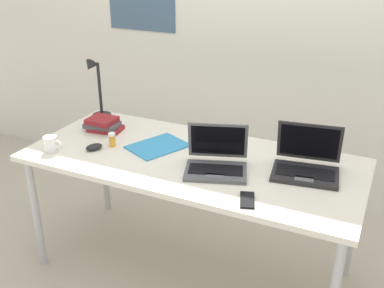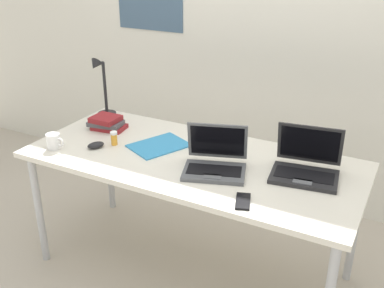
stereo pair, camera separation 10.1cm
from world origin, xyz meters
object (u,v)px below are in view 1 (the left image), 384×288
at_px(computer_mouse, 94,147).
at_px(paper_folder_by_keyboard, 158,146).
at_px(desk_lamp, 96,89).
at_px(coffee_mug, 51,144).
at_px(laptop_front_left, 216,162).
at_px(laptop_back_right, 306,164).
at_px(book_stack, 103,124).
at_px(pill_bottle, 112,139).
at_px(cell_phone, 247,200).

distance_m(computer_mouse, paper_folder_by_keyboard, 0.35).
bearing_deg(desk_lamp, coffee_mug, -82.79).
bearing_deg(coffee_mug, desk_lamp, 97.21).
bearing_deg(laptop_front_left, coffee_mug, -168.69).
relative_size(laptop_front_left, paper_folder_by_keyboard, 1.21).
xyz_separation_m(desk_lamp, coffee_mug, (0.07, -0.53, -0.15)).
height_order(laptop_back_right, book_stack, laptop_back_right).
bearing_deg(book_stack, pill_bottle, -43.25).
distance_m(paper_folder_by_keyboard, coffee_mug, 0.58).
bearing_deg(laptop_back_right, laptop_front_left, -158.65).
bearing_deg(pill_bottle, coffee_mug, -142.95).
bearing_deg(computer_mouse, laptop_front_left, 34.84).
xyz_separation_m(desk_lamp, pill_bottle, (0.33, -0.33, -0.16)).
bearing_deg(computer_mouse, desk_lamp, 151.98).
bearing_deg(laptop_back_right, coffee_mug, -165.41).
bearing_deg(laptop_front_left, laptop_back_right, 21.35).
bearing_deg(book_stack, laptop_back_right, -1.13).
distance_m(laptop_front_left, laptop_back_right, 0.45).
height_order(pill_bottle, paper_folder_by_keyboard, pill_bottle).
xyz_separation_m(laptop_front_left, computer_mouse, (-0.70, -0.07, -0.03)).
bearing_deg(cell_phone, desk_lamp, 135.91).
distance_m(cell_phone, pill_bottle, 0.91).
xyz_separation_m(laptop_back_right, pill_bottle, (-1.06, -0.14, -0.01)).
relative_size(laptop_back_right, computer_mouse, 3.73).
height_order(laptop_back_right, cell_phone, laptop_back_right).
bearing_deg(paper_folder_by_keyboard, computer_mouse, -148.62).
height_order(book_stack, coffee_mug, coffee_mug).
bearing_deg(pill_bottle, paper_folder_by_keyboard, 22.75).
relative_size(desk_lamp, laptop_front_left, 1.07).
distance_m(book_stack, paper_folder_by_keyboard, 0.42).
distance_m(laptop_back_right, computer_mouse, 1.15).
relative_size(laptop_back_right, pill_bottle, 4.53).
bearing_deg(book_stack, paper_folder_by_keyboard, -9.54).
xyz_separation_m(laptop_front_left, coffee_mug, (-0.90, -0.18, -0.00)).
bearing_deg(laptop_front_left, pill_bottle, 178.36).
relative_size(desk_lamp, book_stack, 1.71).
bearing_deg(computer_mouse, book_stack, 143.74).
height_order(desk_lamp, paper_folder_by_keyboard, desk_lamp).
bearing_deg(desk_lamp, pill_bottle, -45.09).
distance_m(desk_lamp, coffee_mug, 0.56).
height_order(desk_lamp, coffee_mug, desk_lamp).
height_order(computer_mouse, paper_folder_by_keyboard, computer_mouse).
distance_m(laptop_front_left, cell_phone, 0.33).
relative_size(laptop_front_left, laptop_back_right, 1.05).
distance_m(laptop_back_right, coffee_mug, 1.36).
height_order(laptop_front_left, laptop_back_right, laptop_back_right).
distance_m(desk_lamp, laptop_back_right, 1.41).
xyz_separation_m(pill_bottle, book_stack, (-0.18, 0.17, -0.00)).
height_order(desk_lamp, laptop_front_left, desk_lamp).
distance_m(pill_bottle, paper_folder_by_keyboard, 0.26).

